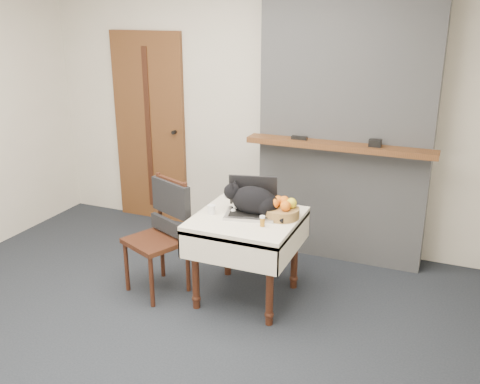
# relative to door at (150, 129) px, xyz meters

# --- Properties ---
(ground) EXTENTS (4.50, 4.50, 0.00)m
(ground) POSITION_rel_door_xyz_m (1.20, -1.97, -1.00)
(ground) COLOR black
(ground) RESTS_ON ground
(room_shell) EXTENTS (4.52, 4.01, 2.61)m
(room_shell) POSITION_rel_door_xyz_m (1.20, -1.51, 0.76)
(room_shell) COLOR beige
(room_shell) RESTS_ON ground
(door) EXTENTS (0.82, 0.10, 2.00)m
(door) POSITION_rel_door_xyz_m (0.00, 0.00, 0.00)
(door) COLOR brown
(door) RESTS_ON ground
(chimney) EXTENTS (1.62, 0.48, 2.60)m
(chimney) POSITION_rel_door_xyz_m (2.10, -0.13, 0.30)
(chimney) COLOR gray
(chimney) RESTS_ON ground
(side_table) EXTENTS (0.78, 0.78, 0.70)m
(side_table) POSITION_rel_door_xyz_m (1.61, -1.23, -0.41)
(side_table) COLOR #3D1E10
(side_table) RESTS_ON ground
(laptop) EXTENTS (0.45, 0.41, 0.28)m
(laptop) POSITION_rel_door_xyz_m (1.61, -1.15, -0.23)
(laptop) COLOR #B7B7BC
(laptop) RESTS_ON side_table
(cat) EXTENTS (0.53, 0.22, 0.26)m
(cat) POSITION_rel_door_xyz_m (1.65, -1.17, -0.19)
(cat) COLOR black
(cat) RESTS_ON side_table
(cream_jar) EXTENTS (0.06, 0.06, 0.07)m
(cream_jar) POSITION_rel_door_xyz_m (1.34, -1.28, -0.26)
(cream_jar) COLOR white
(cream_jar) RESTS_ON side_table
(pill_bottle) EXTENTS (0.04, 0.04, 0.08)m
(pill_bottle) POSITION_rel_door_xyz_m (1.79, -1.37, -0.26)
(pill_bottle) COLOR #A36714
(pill_bottle) RESTS_ON side_table
(fruit_basket) EXTENTS (0.27, 0.27, 0.15)m
(fruit_basket) POSITION_rel_door_xyz_m (1.86, -1.14, -0.24)
(fruit_basket) COLOR #A58242
(fruit_basket) RESTS_ON side_table
(desk_clutter) EXTENTS (0.14, 0.07, 0.01)m
(desk_clutter) POSITION_rel_door_xyz_m (1.83, -1.17, -0.30)
(desk_clutter) COLOR black
(desk_clutter) RESTS_ON side_table
(chair) EXTENTS (0.55, 0.55, 0.94)m
(chair) POSITION_rel_door_xyz_m (0.93, -1.32, -0.40)
(chair) COLOR #3D1E10
(chair) RESTS_ON ground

